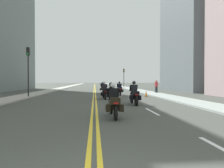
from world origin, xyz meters
TOP-DOWN VIEW (x-y plane):
  - ground_plane at (0.00, 48.00)m, footprint 264.00×264.00m
  - sidewalk_left at (-7.43, 48.00)m, footprint 2.39×144.00m
  - sidewalk_right at (7.43, 48.00)m, footprint 2.39×144.00m
  - centreline_yellow_inner at (-0.12, 48.00)m, footprint 0.12×132.00m
  - centreline_yellow_outer at (0.12, 48.00)m, footprint 0.12×132.00m
  - lane_dashes_white at (3.12, 29.00)m, footprint 0.14×56.40m
  - building_right_1 at (16.68, 29.05)m, footprint 6.99×13.22m
  - motorcycle_0 at (0.87, 6.49)m, footprint 0.77×2.26m
  - motorcycle_1 at (2.79, 11.10)m, footprint 0.76×2.20m
  - motorcycle_2 at (0.91, 15.48)m, footprint 0.78×2.26m
  - motorcycle_3 at (2.93, 20.23)m, footprint 0.77×2.24m
  - motorcycle_4 at (1.12, 25.16)m, footprint 0.78×2.16m
  - motorcycle_5 at (2.70, 29.34)m, footprint 0.78×2.16m
  - traffic_cone_0 at (5.42, 17.60)m, footprint 0.31×0.31m
  - traffic_light_near at (-6.64, 17.76)m, footprint 0.28×0.38m
  - traffic_light_far at (6.64, 40.98)m, footprint 0.28×0.38m
  - pedestrian_1 at (8.26, 22.89)m, footprint 0.41×0.32m

SIDE VIEW (x-z plane):
  - ground_plane at x=0.00m, z-range 0.00..0.00m
  - centreline_yellow_inner at x=-0.12m, z-range 0.00..0.01m
  - centreline_yellow_outer at x=0.12m, z-range 0.00..0.01m
  - lane_dashes_white at x=3.12m, z-range 0.00..0.01m
  - sidewalk_left at x=-7.43m, z-range 0.00..0.12m
  - sidewalk_right at x=7.43m, z-range 0.00..0.12m
  - traffic_cone_0 at x=5.42m, z-range 0.00..0.68m
  - motorcycle_2 at x=0.91m, z-range -0.17..1.47m
  - motorcycle_5 at x=2.70m, z-range -0.16..1.46m
  - motorcycle_4 at x=1.12m, z-range -0.16..1.47m
  - motorcycle_3 at x=2.93m, z-range -0.15..1.47m
  - motorcycle_0 at x=0.87m, z-range -0.14..1.47m
  - motorcycle_1 at x=2.79m, z-range -0.17..1.51m
  - pedestrian_1 at x=8.26m, z-range 0.03..1.85m
  - traffic_light_far at x=6.64m, z-range 0.86..5.30m
  - traffic_light_near at x=-6.64m, z-range 0.92..5.95m
  - building_right_1 at x=16.68m, z-range 0.00..23.79m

